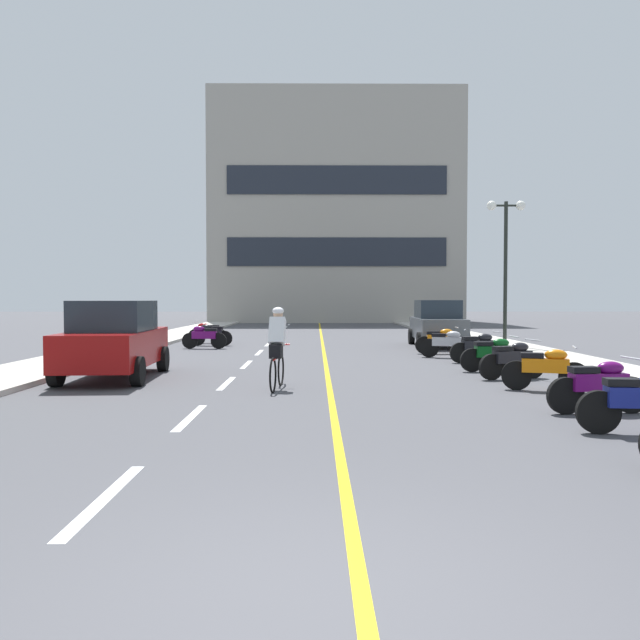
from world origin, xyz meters
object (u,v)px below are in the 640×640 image
(motorcycle_11, at_px, (207,332))
(motorcycle_7, at_px, (447,343))
(motorcycle_5, at_px, (493,353))
(motorcycle_8, at_px, (441,340))
(parked_car_near, at_px, (115,339))
(motorcycle_3, at_px, (546,368))
(parked_car_mid, at_px, (437,323))
(street_lamp_mid, at_px, (506,241))
(motorcycle_2, at_px, (599,385))
(motorcycle_4, at_px, (513,359))
(motorcycle_9, at_px, (204,336))
(motorcycle_6, at_px, (479,347))
(cyclist_rider, at_px, (277,346))
(motorcycle_10, at_px, (211,334))

(motorcycle_11, bearing_deg, motorcycle_7, -37.51)
(motorcycle_5, height_order, motorcycle_8, same)
(parked_car_near, bearing_deg, motorcycle_8, 36.03)
(motorcycle_5, height_order, motorcycle_11, same)
(motorcycle_3, xyz_separation_m, motorcycle_8, (-0.39, 8.64, 0.00))
(parked_car_mid, bearing_deg, motorcycle_7, -97.27)
(street_lamp_mid, distance_m, motorcycle_8, 5.31)
(parked_car_mid, bearing_deg, motorcycle_2, -90.74)
(motorcycle_3, distance_m, motorcycle_8, 8.65)
(parked_car_near, height_order, motorcycle_3, parked_car_near)
(motorcycle_4, xyz_separation_m, motorcycle_9, (-8.75, 9.04, 0.00))
(motorcycle_6, height_order, motorcycle_8, same)
(motorcycle_3, distance_m, cyclist_rider, 5.46)
(motorcycle_3, distance_m, motorcycle_9, 14.05)
(street_lamp_mid, xyz_separation_m, motorcycle_4, (-2.62, -9.30, -3.60))
(motorcycle_8, xyz_separation_m, motorcycle_10, (-8.43, 3.82, 0.00))
(cyclist_rider, bearing_deg, motorcycle_10, 105.66)
(motorcycle_4, xyz_separation_m, motorcycle_5, (-0.03, 1.48, 0.00))
(motorcycle_6, relative_size, cyclist_rider, 0.96)
(motorcycle_7, distance_m, motorcycle_8, 1.45)
(street_lamp_mid, distance_m, motorcycle_11, 12.58)
(motorcycle_9, bearing_deg, motorcycle_3, -51.12)
(motorcycle_5, height_order, motorcycle_7, same)
(parked_car_mid, xyz_separation_m, motorcycle_11, (-9.33, 1.94, -0.44))
(motorcycle_4, bearing_deg, motorcycle_7, 94.40)
(motorcycle_5, relative_size, motorcycle_6, 1.00)
(motorcycle_4, bearing_deg, cyclist_rider, -164.28)
(motorcycle_4, relative_size, motorcycle_6, 0.98)
(motorcycle_3, height_order, motorcycle_10, same)
(street_lamp_mid, relative_size, motorcycle_5, 3.20)
(motorcycle_9, bearing_deg, motorcycle_10, 89.95)
(motorcycle_5, xyz_separation_m, motorcycle_9, (-8.72, 7.55, 0.00))
(motorcycle_5, distance_m, motorcycle_6, 2.26)
(street_lamp_mid, xyz_separation_m, motorcycle_6, (-2.44, -5.56, -3.60))
(motorcycle_7, relative_size, motorcycle_11, 0.98)
(parked_car_near, height_order, motorcycle_4, parked_car_near)
(motorcycle_7, bearing_deg, motorcycle_4, -85.60)
(motorcycle_9, bearing_deg, motorcycle_5, -40.90)
(street_lamp_mid, distance_m, cyclist_rider, 13.81)
(motorcycle_7, distance_m, motorcycle_10, 9.86)
(motorcycle_11, bearing_deg, motorcycle_10, -75.03)
(motorcycle_4, distance_m, motorcycle_5, 1.48)
(motorcycle_3, relative_size, motorcycle_10, 0.97)
(motorcycle_3, bearing_deg, motorcycle_7, 93.80)
(parked_car_mid, bearing_deg, cyclist_rider, -115.70)
(motorcycle_4, height_order, motorcycle_10, same)
(motorcycle_2, relative_size, motorcycle_9, 1.00)
(motorcycle_2, distance_m, motorcycle_8, 11.15)
(street_lamp_mid, height_order, motorcycle_8, street_lamp_mid)
(parked_car_mid, bearing_deg, motorcycle_4, -91.14)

